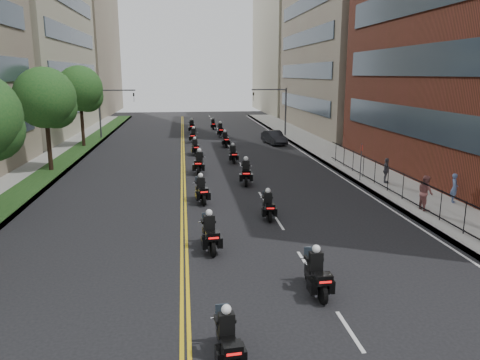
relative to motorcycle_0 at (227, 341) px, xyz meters
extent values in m
plane|color=black|center=(0.40, 1.04, -0.60)|extent=(160.00, 160.00, 0.00)
cube|color=gray|center=(12.40, 26.04, -0.53)|extent=(4.00, 90.00, 0.15)
cube|color=gray|center=(-11.60, 26.04, -0.53)|extent=(4.00, 90.00, 0.15)
cube|color=#143915|center=(-10.80, 26.04, -0.43)|extent=(2.00, 90.00, 0.04)
cube|color=#333F4C|center=(14.35, 18.04, 2.90)|extent=(0.12, 25.80, 1.80)
cube|color=#333F4C|center=(14.35, 18.04, 6.90)|extent=(0.12, 25.80, 1.80)
cube|color=#333F4C|center=(14.35, 18.04, 10.90)|extent=(0.12, 25.80, 1.80)
cube|color=gray|center=(21.90, 49.04, 14.40)|extent=(15.00, 28.00, 30.00)
cube|color=#333F4C|center=(14.35, 49.04, 2.90)|extent=(0.12, 24.08, 1.80)
cube|color=#333F4C|center=(14.35, 49.04, 6.90)|extent=(0.12, 24.08, 1.80)
cube|color=#333F4C|center=(14.35, 49.04, 10.90)|extent=(0.12, 24.08, 1.80)
cube|color=#333F4C|center=(14.35, 49.04, 14.90)|extent=(0.12, 24.08, 1.80)
cube|color=#A6A086|center=(21.90, 79.04, 12.40)|extent=(15.00, 28.00, 26.00)
cube|color=#333F4C|center=(-13.55, 49.04, 2.90)|extent=(0.12, 24.08, 1.80)
cube|color=#333F4C|center=(-13.55, 49.04, 6.90)|extent=(0.12, 24.08, 1.80)
cube|color=#333F4C|center=(-13.55, 49.04, 10.90)|extent=(0.12, 24.08, 1.80)
cube|color=#333F4C|center=(-13.55, 49.04, 14.90)|extent=(0.12, 24.08, 1.80)
cube|color=gray|center=(-21.60, 79.04, 12.40)|extent=(16.00, 28.00, 26.00)
cube|color=black|center=(11.40, 13.04, 1.00)|extent=(0.05, 28.00, 0.05)
cube|color=black|center=(11.40, 13.04, -0.30)|extent=(0.05, 28.00, 0.05)
cylinder|color=#322016|center=(-10.80, 25.04, 1.95)|extent=(0.32, 0.32, 5.11)
sphere|color=#1B511F|center=(-10.80, 25.04, 4.87)|extent=(4.40, 4.40, 4.40)
sphere|color=#1B511F|center=(-10.20, 25.44, 4.14)|extent=(3.08, 3.08, 3.08)
cylinder|color=#322016|center=(-10.80, 37.04, 2.09)|extent=(0.32, 0.32, 5.39)
sphere|color=#1B511F|center=(-10.80, 37.04, 5.17)|extent=(4.40, 4.40, 4.40)
sphere|color=#1B511F|center=(-10.20, 37.44, 4.40)|extent=(3.08, 3.08, 3.08)
cylinder|color=#3F3F44|center=(10.90, 43.04, 2.20)|extent=(0.18, 0.18, 5.60)
cylinder|color=#3F3F44|center=(8.90, 43.04, 4.80)|extent=(4.00, 0.14, 0.14)
imported|color=black|center=(7.10, 43.04, 4.00)|extent=(0.16, 0.20, 1.00)
cylinder|color=#3F3F44|center=(-10.10, 43.04, 2.20)|extent=(0.18, 0.18, 5.60)
cylinder|color=#3F3F44|center=(-8.10, 43.04, 4.80)|extent=(4.00, 0.14, 0.14)
imported|color=black|center=(-6.30, 43.04, 4.00)|extent=(0.16, 0.20, 1.00)
cylinder|color=black|center=(-0.07, 0.80, -0.30)|extent=(0.18, 0.63, 0.62)
cube|color=black|center=(-0.01, 0.07, -0.04)|extent=(0.49, 1.25, 0.36)
cube|color=silver|center=(-0.01, 0.12, -0.25)|extent=(0.39, 0.53, 0.27)
cube|color=black|center=(0.06, -0.65, 0.18)|extent=(0.50, 0.42, 0.29)
cube|color=red|center=(0.08, -0.84, 0.16)|extent=(0.36, 0.06, 0.06)
cube|color=black|center=(-0.01, 0.12, 0.41)|extent=(0.42, 0.29, 0.56)
sphere|color=white|center=(-0.01, 0.13, 0.79)|extent=(0.26, 0.26, 0.26)
cylinder|color=black|center=(3.30, 2.73, -0.27)|extent=(0.15, 0.68, 0.67)
cylinder|color=black|center=(3.27, 4.31, -0.27)|extent=(0.15, 0.68, 0.67)
cube|color=black|center=(3.29, 3.52, 0.01)|extent=(0.44, 1.34, 0.40)
cube|color=silver|center=(3.29, 3.57, -0.22)|extent=(0.39, 0.55, 0.30)
cube|color=black|center=(3.30, 2.73, 0.25)|extent=(0.52, 0.43, 0.32)
cube|color=red|center=(3.31, 2.52, 0.23)|extent=(0.40, 0.04, 0.07)
cube|color=black|center=(3.29, 3.57, 0.50)|extent=(0.44, 0.29, 0.61)
sphere|color=white|center=(3.29, 3.58, 0.92)|extent=(0.29, 0.29, 0.29)
cylinder|color=black|center=(0.09, 7.07, -0.26)|extent=(0.21, 0.71, 0.70)
cylinder|color=black|center=(-0.08, 8.70, -0.26)|extent=(0.21, 0.71, 0.70)
cube|color=black|center=(0.01, 7.88, 0.03)|extent=(0.56, 1.42, 0.41)
cube|color=silver|center=(0.00, 7.93, -0.20)|extent=(0.44, 0.60, 0.31)
cube|color=black|center=(0.09, 7.07, 0.28)|extent=(0.57, 0.48, 0.33)
cube|color=red|center=(0.11, 6.86, 0.26)|extent=(0.41, 0.07, 0.07)
cube|color=black|center=(0.00, 7.93, 0.54)|extent=(0.48, 0.33, 0.63)
sphere|color=white|center=(0.00, 7.94, 0.97)|extent=(0.30, 0.30, 0.30)
cylinder|color=black|center=(3.15, 11.15, -0.29)|extent=(0.16, 0.64, 0.63)
cylinder|color=black|center=(3.22, 12.63, -0.29)|extent=(0.16, 0.64, 0.63)
cube|color=black|center=(3.19, 11.89, -0.03)|extent=(0.45, 1.27, 0.37)
cube|color=silver|center=(3.19, 11.93, -0.24)|extent=(0.37, 0.52, 0.28)
cube|color=black|center=(3.15, 11.15, 0.19)|extent=(0.50, 0.41, 0.30)
cube|color=red|center=(3.15, 10.95, 0.17)|extent=(0.37, 0.04, 0.06)
cube|color=black|center=(3.19, 11.93, 0.43)|extent=(0.42, 0.28, 0.57)
sphere|color=white|center=(3.19, 11.94, 0.82)|extent=(0.27, 0.27, 0.27)
cylinder|color=black|center=(0.06, 14.51, -0.26)|extent=(0.23, 0.70, 0.68)
cylinder|color=black|center=(-0.16, 16.11, -0.26)|extent=(0.23, 0.70, 0.68)
cube|color=black|center=(-0.05, 15.31, 0.02)|extent=(0.60, 1.40, 0.40)
cube|color=silver|center=(-0.06, 15.36, -0.21)|extent=(0.45, 0.60, 0.30)
cube|color=black|center=(0.06, 14.51, 0.26)|extent=(0.57, 0.49, 0.32)
cube|color=red|center=(0.09, 14.30, 0.24)|extent=(0.40, 0.08, 0.07)
cube|color=black|center=(-0.06, 15.36, 0.52)|extent=(0.48, 0.34, 0.62)
sphere|color=white|center=(-0.06, 15.37, 0.94)|extent=(0.29, 0.29, 0.29)
cylinder|color=black|center=(3.00, 18.69, -0.23)|extent=(0.23, 0.76, 0.75)
cylinder|color=black|center=(3.19, 20.43, -0.23)|extent=(0.23, 0.76, 0.75)
cube|color=black|center=(3.09, 19.56, 0.08)|extent=(0.62, 1.52, 0.44)
cube|color=silver|center=(3.10, 19.61, -0.18)|extent=(0.48, 0.64, 0.33)
cube|color=black|center=(3.00, 18.69, 0.34)|extent=(0.62, 0.52, 0.35)
cube|color=red|center=(2.97, 18.46, 0.32)|extent=(0.44, 0.08, 0.08)
cube|color=black|center=(3.10, 19.61, 0.62)|extent=(0.51, 0.36, 0.68)
sphere|color=white|center=(3.10, 19.62, 1.09)|extent=(0.32, 0.32, 0.32)
cylinder|color=black|center=(0.05, 22.48, -0.23)|extent=(0.24, 0.76, 0.75)
cylinder|color=black|center=(0.26, 24.22, -0.23)|extent=(0.24, 0.76, 0.75)
cube|color=black|center=(0.15, 23.35, 0.08)|extent=(0.63, 1.53, 0.44)
cube|color=silver|center=(0.16, 23.40, -0.18)|extent=(0.49, 0.65, 0.33)
cube|color=black|center=(0.05, 22.48, 0.34)|extent=(0.62, 0.53, 0.35)
cube|color=red|center=(0.02, 22.25, 0.32)|extent=(0.44, 0.08, 0.08)
cube|color=black|center=(0.16, 23.40, 0.63)|extent=(0.52, 0.36, 0.68)
sphere|color=white|center=(0.16, 23.41, 1.09)|extent=(0.32, 0.32, 0.32)
cylinder|color=black|center=(3.07, 26.55, -0.27)|extent=(0.15, 0.66, 0.66)
cylinder|color=black|center=(3.05, 28.10, -0.27)|extent=(0.15, 0.66, 0.66)
cube|color=black|center=(3.06, 27.32, 0.00)|extent=(0.43, 1.31, 0.39)
cube|color=silver|center=(3.06, 27.37, -0.23)|extent=(0.38, 0.54, 0.29)
cube|color=black|center=(3.07, 26.55, 0.23)|extent=(0.51, 0.41, 0.31)
cube|color=red|center=(3.07, 26.34, 0.21)|extent=(0.39, 0.03, 0.07)
cube|color=black|center=(3.06, 27.37, 0.48)|extent=(0.43, 0.28, 0.60)
sphere|color=white|center=(3.06, 27.38, 0.89)|extent=(0.28, 0.28, 0.28)
cylinder|color=black|center=(0.14, 30.66, -0.27)|extent=(0.21, 0.67, 0.66)
cylinder|color=black|center=(-0.04, 32.21, -0.27)|extent=(0.21, 0.67, 0.66)
cube|color=black|center=(0.05, 31.44, 0.00)|extent=(0.56, 1.35, 0.39)
cube|color=silver|center=(0.04, 31.48, -0.22)|extent=(0.43, 0.57, 0.29)
cube|color=black|center=(0.14, 30.66, 0.23)|extent=(0.55, 0.46, 0.31)
cube|color=red|center=(0.16, 30.46, 0.21)|extent=(0.39, 0.07, 0.07)
cube|color=black|center=(0.04, 31.48, 0.49)|extent=(0.46, 0.32, 0.60)
sphere|color=white|center=(0.04, 31.49, 0.89)|extent=(0.28, 0.28, 0.28)
cylinder|color=black|center=(3.22, 35.10, -0.26)|extent=(0.18, 0.70, 0.69)
cylinder|color=black|center=(3.12, 36.72, -0.26)|extent=(0.18, 0.70, 0.69)
cube|color=black|center=(3.17, 35.91, 0.03)|extent=(0.51, 1.39, 0.41)
cube|color=silver|center=(3.17, 35.96, -0.21)|extent=(0.42, 0.58, 0.30)
cube|color=black|center=(3.22, 35.10, 0.27)|extent=(0.55, 0.46, 0.32)
cube|color=red|center=(3.24, 34.89, 0.25)|extent=(0.41, 0.06, 0.07)
cube|color=black|center=(3.17, 35.96, 0.53)|extent=(0.46, 0.31, 0.63)
sphere|color=white|center=(3.17, 35.97, 0.96)|extent=(0.29, 0.29, 0.29)
cylinder|color=black|center=(0.01, 38.34, -0.25)|extent=(0.23, 0.72, 0.70)
cylinder|color=black|center=(0.21, 39.98, -0.25)|extent=(0.23, 0.72, 0.70)
cube|color=black|center=(0.11, 39.16, 0.04)|extent=(0.60, 1.44, 0.41)
cube|color=silver|center=(0.12, 39.21, -0.20)|extent=(0.46, 0.61, 0.31)
cube|color=black|center=(0.01, 38.34, 0.29)|extent=(0.59, 0.50, 0.33)
cube|color=red|center=(-0.02, 38.12, 0.27)|extent=(0.41, 0.08, 0.07)
cube|color=black|center=(0.12, 39.21, 0.56)|extent=(0.49, 0.34, 0.64)
sphere|color=white|center=(0.12, 39.22, 0.99)|extent=(0.30, 0.30, 0.30)
cylinder|color=black|center=(3.33, 42.87, -0.24)|extent=(0.15, 0.73, 0.73)
cylinder|color=black|center=(3.32, 44.58, -0.24)|extent=(0.15, 0.73, 0.73)
cube|color=black|center=(3.33, 43.72, 0.06)|extent=(0.46, 1.45, 0.43)
cube|color=silver|center=(3.33, 43.78, -0.19)|extent=(0.41, 0.59, 0.32)
cube|color=black|center=(3.33, 42.87, 0.32)|extent=(0.56, 0.45, 0.34)
cube|color=red|center=(3.33, 42.64, 0.30)|extent=(0.43, 0.03, 0.07)
cube|color=black|center=(3.33, 43.78, 0.60)|extent=(0.47, 0.30, 0.66)
sphere|color=white|center=(3.33, 43.79, 1.04)|extent=(0.31, 0.31, 0.31)
cylinder|color=black|center=(0.11, 46.76, -0.23)|extent=(0.17, 0.75, 0.75)
cylinder|color=black|center=(0.08, 48.52, -0.23)|extent=(0.17, 0.75, 0.75)
cube|color=black|center=(0.09, 47.64, 0.08)|extent=(0.49, 1.49, 0.44)
cube|color=silver|center=(0.09, 47.70, -0.17)|extent=(0.43, 0.61, 0.33)
cube|color=black|center=(0.11, 46.76, 0.34)|extent=(0.58, 0.47, 0.35)
cube|color=red|center=(0.11, 46.53, 0.32)|extent=(0.44, 0.04, 0.08)
cube|color=black|center=(0.09, 47.70, 0.63)|extent=(0.49, 0.32, 0.68)
sphere|color=white|center=(0.09, 47.71, 1.09)|extent=(0.32, 0.32, 0.32)
cylinder|color=black|center=(2.98, 50.51, -0.29)|extent=(0.13, 0.63, 0.63)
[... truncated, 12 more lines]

